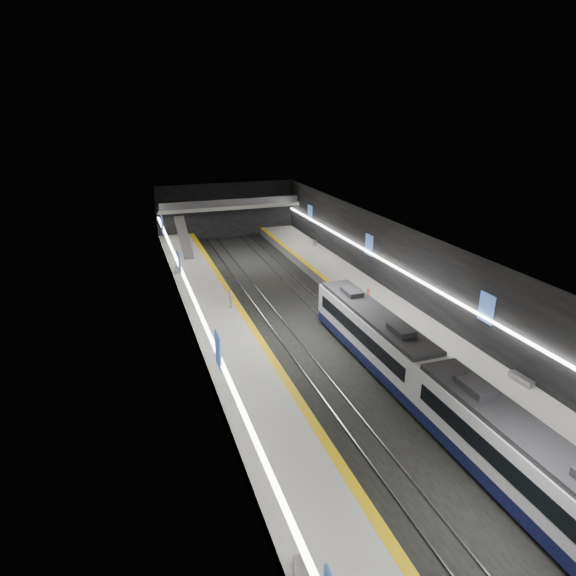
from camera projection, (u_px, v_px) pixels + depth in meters
name	position (u px, v px, depth m)	size (l,w,h in m)	color
ground	(318.00, 337.00, 40.72)	(70.00, 70.00, 0.00)	black
ceiling	(320.00, 246.00, 37.88)	(20.00, 70.00, 0.04)	beige
wall_left	(196.00, 309.00, 36.23)	(0.04, 70.00, 8.00)	black
wall_right	(423.00, 279.00, 42.37)	(0.04, 70.00, 8.00)	black
wall_back	(227.00, 210.00, 70.21)	(20.00, 0.04, 8.00)	black
platform_left	(231.00, 345.00, 38.24)	(5.00, 70.00, 1.00)	slate
tile_surface_left	(230.00, 339.00, 38.06)	(5.00, 70.00, 0.02)	#A4A49F
tactile_strip_left	(257.00, 335.00, 38.73)	(0.60, 70.00, 0.02)	yellow
platform_right	(396.00, 319.00, 42.85)	(5.00, 70.00, 1.00)	slate
tile_surface_right	(396.00, 314.00, 42.67)	(5.00, 70.00, 0.02)	#A4A49F
tactile_strip_right	(374.00, 317.00, 41.99)	(0.60, 70.00, 0.02)	yellow
rails	(318.00, 336.00, 40.70)	(6.52, 70.00, 0.12)	gray
train	(431.00, 383.00, 29.87)	(2.69, 30.04, 3.60)	#10143B
ad_posters	(314.00, 283.00, 40.01)	(19.94, 53.50, 2.20)	#3C64B4
cove_light_left	(199.00, 311.00, 36.36)	(0.25, 68.60, 0.12)	white
cove_light_right	(421.00, 282.00, 42.38)	(0.25, 68.60, 0.12)	white
mezzanine_bridge	(229.00, 206.00, 68.01)	(20.00, 3.00, 1.50)	gray
escalator	(184.00, 237.00, 60.35)	(1.20, 8.00, 0.60)	#99999E
bench_left_far	(176.00, 270.00, 53.53)	(0.48, 1.72, 0.42)	#99999E
bench_right_near	(521.00, 379.00, 32.12)	(0.50, 1.81, 0.44)	#99999E
bench_right_far	(315.00, 243.00, 64.00)	(0.44, 1.59, 0.39)	#99999E
passenger_right_a	(368.00, 297.00, 43.97)	(0.66, 0.43, 1.82)	#CE534D
passenger_left_a	(231.00, 299.00, 43.78)	(1.02, 0.43, 1.75)	silver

